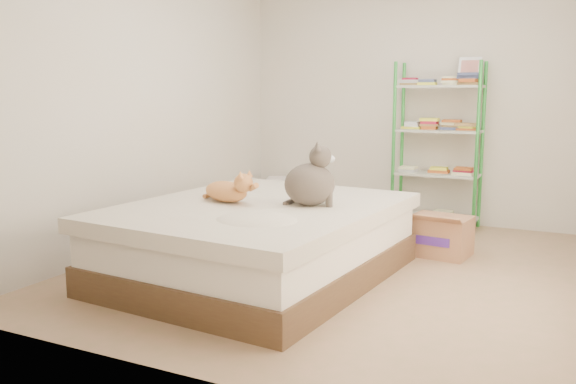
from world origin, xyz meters
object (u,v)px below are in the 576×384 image
Objects in this scene: grey_cat at (310,175)px; shelf_unit at (438,139)px; white_bin at (282,194)px; bed at (259,241)px; orange_cat at (226,189)px; cardboard_box at (440,236)px.

grey_cat is 2.30m from shelf_unit.
white_bin is (-1.36, 2.23, -0.59)m from grey_cat.
grey_cat is 2.67m from white_bin.
bed is at bearing -108.76° from shelf_unit.
cardboard_box is at bearing 61.78° from orange_cat.
shelf_unit is (0.44, 2.26, 0.12)m from grey_cat.
white_bin is at bearing -179.01° from shelf_unit.
orange_cat is at bearing -114.27° from shelf_unit.
orange_cat is 2.64m from shelf_unit.
cardboard_box is (0.30, -1.14, -0.74)m from shelf_unit.
grey_cat reaches higher than orange_cat.
bed is 2.58m from shelf_unit.
shelf_unit is at bearing -36.22° from grey_cat.
grey_cat is at bearing 21.56° from bed.
shelf_unit is 1.39m from cardboard_box.
bed is at bearing -125.42° from cardboard_box.
orange_cat is 1.93m from cardboard_box.
cardboard_box is at bearing -27.92° from white_bin.
white_bin is at bearing 6.04° from grey_cat.
white_bin is (-2.09, 1.11, 0.03)m from cardboard_box.
grey_cat is 1.05× the size of white_bin.
shelf_unit reaches higher than orange_cat.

